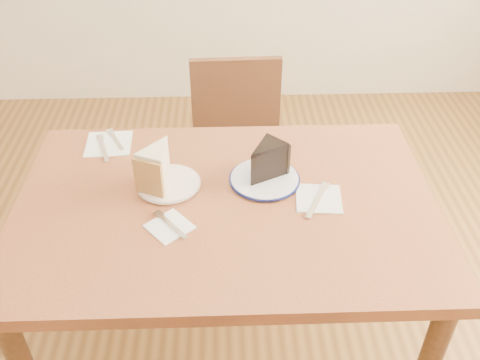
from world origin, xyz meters
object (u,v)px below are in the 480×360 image
object	(u,v)px
chair_far	(238,159)
plate_navy	(264,179)
table	(227,227)
carrot_cake	(160,166)
chocolate_cake	(264,164)
plate_cream	(168,184)

from	to	relation	value
chair_far	plate_navy	xyz separation A→B (m)	(0.06, -0.50, 0.28)
table	carrot_cake	xyz separation A→B (m)	(-0.19, 0.09, 0.17)
carrot_cake	chocolate_cake	distance (m)	0.30
chair_far	carrot_cake	world-z (taller)	carrot_cake
chair_far	carrot_cake	size ratio (longest dim) A/B	7.12
chair_far	chocolate_cake	bearing A→B (deg)	95.04
table	plate_navy	world-z (taller)	plate_navy
table	plate_navy	size ratio (longest dim) A/B	5.95
plate_navy	chocolate_cake	size ratio (longest dim) A/B	1.71
plate_navy	chocolate_cake	bearing A→B (deg)	146.35
chair_far	plate_cream	size ratio (longest dim) A/B	4.69
chair_far	carrot_cake	xyz separation A→B (m)	(-0.24, -0.51, 0.34)
table	carrot_cake	distance (m)	0.27
plate_cream	chocolate_cake	distance (m)	0.29
chocolate_cake	plate_navy	bearing A→B (deg)	-169.38
table	chair_far	world-z (taller)	chair_far
table	plate_cream	size ratio (longest dim) A/B	6.62
chair_far	plate_navy	size ratio (longest dim) A/B	4.22
table	chocolate_cake	bearing A→B (deg)	39.97
table	chair_far	bearing A→B (deg)	84.97
chair_far	table	bearing A→B (deg)	83.09
plate_cream	chocolate_cake	size ratio (longest dim) A/B	1.53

